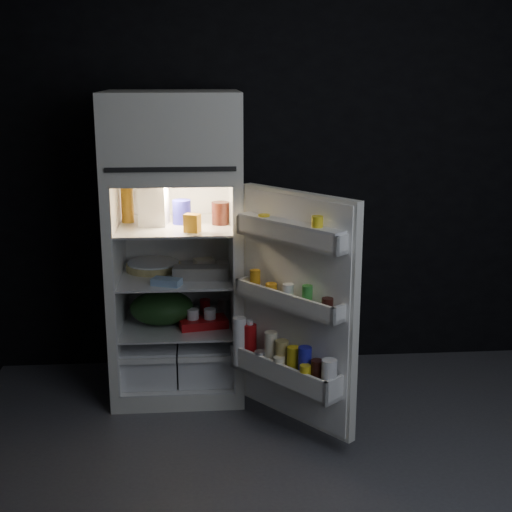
{
  "coord_description": "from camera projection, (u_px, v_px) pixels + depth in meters",
  "views": [
    {
      "loc": [
        -0.68,
        -2.78,
        1.89
      ],
      "look_at": [
        -0.38,
        1.0,
        0.9
      ],
      "focal_mm": 50.0,
      "sensor_mm": 36.0,
      "label": 1
    }
  ],
  "objects": [
    {
      "name": "mayo_jar",
      "position": [
        182.0,
        212.0,
        4.12
      ],
      "size": [
        0.14,
        0.14,
        0.14
      ],
      "primitive_type": "cylinder",
      "rotation": [
        0.0,
        0.0,
        0.35
      ],
      "color": "#1C1D9C",
      "rests_on": "refrigerator"
    },
    {
      "name": "pie",
      "position": [
        153.0,
        267.0,
        4.29
      ],
      "size": [
        0.4,
        0.4,
        0.04
      ],
      "primitive_type": "cylinder",
      "rotation": [
        0.0,
        0.0,
        0.24
      ],
      "color": "tan",
      "rests_on": "refrigerator"
    },
    {
      "name": "small_can_red",
      "position": [
        205.0,
        306.0,
        4.42
      ],
      "size": [
        0.09,
        0.09,
        0.09
      ],
      "primitive_type": "cylinder",
      "rotation": [
        0.0,
        0.0,
        -0.42
      ],
      "color": "#AB0E11",
      "rests_on": "refrigerator"
    },
    {
      "name": "wall_back",
      "position": [
        307.0,
        158.0,
        4.51
      ],
      "size": [
        4.0,
        0.0,
        2.7
      ],
      "primitive_type": "cube",
      "color": "black",
      "rests_on": "ground"
    },
    {
      "name": "small_carton",
      "position": [
        192.0,
        223.0,
        3.92
      ],
      "size": [
        0.1,
        0.09,
        0.1
      ],
      "primitive_type": "cube",
      "rotation": [
        0.0,
        0.0,
        -0.4
      ],
      "color": "orange",
      "rests_on": "refrigerator"
    },
    {
      "name": "floor",
      "position": [
        357.0,
        503.0,
        3.21
      ],
      "size": [
        4.0,
        3.4,
        0.0
      ],
      "primitive_type": "cube",
      "color": "#535358",
      "rests_on": "ground"
    },
    {
      "name": "egg_carton",
      "position": [
        201.0,
        272.0,
        4.11
      ],
      "size": [
        0.33,
        0.15,
        0.07
      ],
      "primitive_type": "cube",
      "rotation": [
        0.0,
        0.0,
        -0.09
      ],
      "color": "gray",
      "rests_on": "refrigerator"
    },
    {
      "name": "small_can_silver",
      "position": [
        224.0,
        306.0,
        4.43
      ],
      "size": [
        0.09,
        0.09,
        0.09
      ],
      "primitive_type": "cylinder",
      "rotation": [
        0.0,
        0.0,
        0.22
      ],
      "color": "silver",
      "rests_on": "refrigerator"
    },
    {
      "name": "produce_bag",
      "position": [
        162.0,
        308.0,
        4.23
      ],
      "size": [
        0.47,
        0.45,
        0.2
      ],
      "primitive_type": "ellipsoid",
      "rotation": [
        0.0,
        0.0,
        -0.43
      ],
      "color": "#193815",
      "rests_on": "refrigerator"
    },
    {
      "name": "amber_bottle",
      "position": [
        127.0,
        204.0,
        4.15
      ],
      "size": [
        0.08,
        0.08,
        0.22
      ],
      "primitive_type": "cylinder",
      "rotation": [
        0.0,
        0.0,
        -0.13
      ],
      "color": "orange",
      "rests_on": "refrigerator"
    },
    {
      "name": "wrapped_pkg",
      "position": [
        204.0,
        263.0,
        4.35
      ],
      "size": [
        0.14,
        0.12,
        0.05
      ],
      "primitive_type": "cube",
      "rotation": [
        0.0,
        0.0,
        0.27
      ],
      "color": "beige",
      "rests_on": "refrigerator"
    },
    {
      "name": "milk_jug",
      "position": [
        154.0,
        204.0,
        4.08
      ],
      "size": [
        0.17,
        0.17,
        0.24
      ],
      "primitive_type": "cube",
      "rotation": [
        0.0,
        0.0,
        -0.13
      ],
      "color": "white",
      "rests_on": "refrigerator"
    },
    {
      "name": "fridge_door",
      "position": [
        293.0,
        314.0,
        3.65
      ],
      "size": [
        0.61,
        0.68,
        1.22
      ],
      "color": "white",
      "rests_on": "ground"
    },
    {
      "name": "jam_jar",
      "position": [
        221.0,
        213.0,
        4.11
      ],
      "size": [
        0.12,
        0.12,
        0.13
      ],
      "primitive_type": "cylinder",
      "rotation": [
        0.0,
        0.0,
        -0.12
      ],
      "color": "black",
      "rests_on": "refrigerator"
    },
    {
      "name": "refrigerator",
      "position": [
        175.0,
        235.0,
        4.18
      ],
      "size": [
        0.76,
        0.71,
        1.78
      ],
      "color": "white",
      "rests_on": "ground"
    },
    {
      "name": "yogurt_tray",
      "position": [
        203.0,
        323.0,
        4.19
      ],
      "size": [
        0.3,
        0.2,
        0.05
      ],
      "primitive_type": "cube",
      "rotation": [
        0.0,
        0.0,
        0.19
      ],
      "color": "#AB0E11",
      "rests_on": "refrigerator"
    },
    {
      "name": "flat_package",
      "position": [
        167.0,
        282.0,
        3.98
      ],
      "size": [
        0.18,
        0.14,
        0.04
      ],
      "primitive_type": "cube",
      "rotation": [
        0.0,
        0.0,
        -0.38
      ],
      "color": "#7FA2C5",
      "rests_on": "refrigerator"
    }
  ]
}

